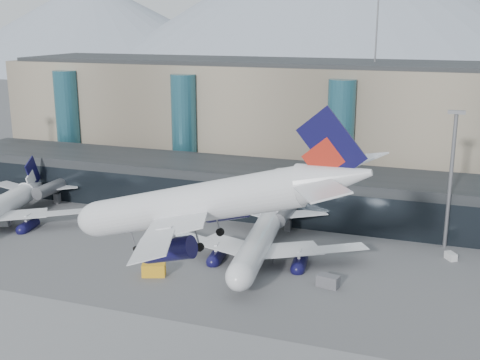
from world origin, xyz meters
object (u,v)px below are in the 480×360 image
lightmast_mid (451,172)px  jet_parked_mid (262,230)px  veh_g (451,256)px  veh_a (3,222)px  veh_b (130,219)px  veh_h (154,270)px  veh_f (6,207)px  jet_parked_left (3,200)px  hero_jet (220,192)px  veh_c (328,281)px

lightmast_mid → jet_parked_mid: size_ratio=0.65×
lightmast_mid → veh_g: lightmast_mid is taller
lightmast_mid → jet_parked_mid: 35.86m
veh_a → veh_b: bearing=9.3°
jet_parked_mid → veh_h: size_ratio=10.31×
veh_b → veh_g: 63.71m
jet_parked_mid → veh_f: size_ratio=10.31×
jet_parked_left → veh_a: 4.88m
lightmast_mid → veh_g: 15.10m
hero_jet → veh_a: size_ratio=12.27×
jet_parked_mid → veh_h: jet_parked_mid is taller
veh_a → veh_f: 9.61m
veh_h → hero_jet: bearing=-69.9°
veh_h → jet_parked_left: bearing=141.1°
hero_jet → jet_parked_mid: (-8.38, 41.08, -18.89)m
veh_b → veh_f: bearing=122.8°
jet_parked_left → veh_g: size_ratio=17.23×
lightmast_mid → jet_parked_left: lightmast_mid is taller
jet_parked_left → jet_parked_mid: size_ratio=0.99×
veh_b → jet_parked_mid: bearing=-77.4°
hero_jet → veh_f: bearing=149.7°
veh_c → veh_g: 25.84m
veh_a → veh_h: veh_h is taller
veh_a → veh_c: size_ratio=0.85×
lightmast_mid → veh_c: bearing=-124.7°
veh_c → veh_g: veh_c is taller
veh_b → veh_f: (-29.21, -2.92, 0.37)m
jet_parked_left → veh_h: 45.30m
veh_f → veh_h: 50.81m
lightmast_mid → veh_a: lightmast_mid is taller
lightmast_mid → veh_f: bearing=-173.7°
hero_jet → veh_h: hero_jet is taller
veh_a → jet_parked_mid: bearing=-12.6°
hero_jet → lightmast_mid: bearing=71.8°
veh_f → jet_parked_mid: bearing=-127.3°
veh_b → veh_g: veh_b is taller
jet_parked_left → veh_h: (42.74, -14.54, -3.67)m
veh_f → veh_g: bearing=-119.9°
jet_parked_left → lightmast_mid: bearing=-91.0°
jet_parked_mid → veh_b: (-31.58, 8.19, -4.11)m
jet_parked_left → veh_f: size_ratio=10.20×
veh_b → veh_h: 28.77m
lightmast_mid → hero_jet: size_ratio=0.71×
jet_parked_mid → veh_g: (32.12, 9.31, -4.15)m
veh_f → veh_h: (46.77, -19.86, -0.01)m
veh_a → veh_h: size_ratio=0.78×
jet_parked_mid → veh_c: bearing=-130.1°
jet_parked_mid → veh_h: bearing=129.1°
veh_f → veh_c: bearing=-133.2°
veh_b → veh_h: size_ratio=0.63×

